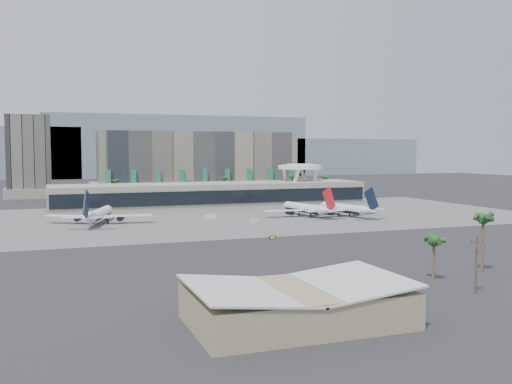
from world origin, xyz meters
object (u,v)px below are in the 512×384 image
object	(u,v)px
airliner_left	(98,214)
taxiway_sign	(273,237)
utility_pole	(477,259)
airliner_right	(345,208)
airliner_centre	(306,208)
service_vehicle_a	(210,217)
service_vehicle_b	(254,221)

from	to	relation	value
airliner_left	taxiway_sign	world-z (taller)	airliner_left
utility_pole	airliner_right	xyz separation A→B (m)	(43.50, 133.22, -3.59)
airliner_centre	service_vehicle_a	xyz separation A→B (m)	(-43.42, 4.87, -2.61)
service_vehicle_b	taxiway_sign	bearing A→B (deg)	-104.45
utility_pole	airliner_centre	xyz separation A→B (m)	(27.08, 139.78, -3.55)
airliner_left	airliner_centre	size ratio (longest dim) A/B	1.05
airliner_centre	taxiway_sign	bearing A→B (deg)	-133.50
airliner_centre	airliner_left	bearing A→B (deg)	168.61
service_vehicle_a	taxiway_sign	bearing A→B (deg)	-86.98
airliner_left	service_vehicle_b	xyz separation A→B (m)	(59.80, -18.98, -3.05)
utility_pole	airliner_right	bearing A→B (deg)	71.92
airliner_centre	service_vehicle_a	world-z (taller)	airliner_centre
airliner_right	taxiway_sign	size ratio (longest dim) A/B	17.45
service_vehicle_a	utility_pole	bearing A→B (deg)	-84.34
airliner_right	service_vehicle_a	size ratio (longest dim) A/B	10.07
utility_pole	service_vehicle_a	xyz separation A→B (m)	(-16.35, 144.64, -6.16)
airliner_left	airliner_right	world-z (taller)	airliner_left
taxiway_sign	airliner_centre	bearing A→B (deg)	50.81
service_vehicle_b	utility_pole	bearing A→B (deg)	-91.19
taxiway_sign	airliner_left	bearing A→B (deg)	125.11
airliner_right	taxiway_sign	xyz separation A→B (m)	(-55.69, -50.96, -3.04)
airliner_left	airliner_centre	world-z (taller)	airliner_left
airliner_left	service_vehicle_a	xyz separation A→B (m)	(47.01, 1.36, -2.89)
utility_pole	service_vehicle_b	distance (m)	124.51
airliner_left	service_vehicle_a	bearing A→B (deg)	19.46
service_vehicle_b	service_vehicle_a	bearing A→B (deg)	119.34
airliner_centre	service_vehicle_a	bearing A→B (deg)	164.44
airliner_centre	utility_pole	bearing A→B (deg)	-110.13
airliner_centre	airliner_right	xyz separation A→B (m)	(16.42, -6.56, -0.04)
utility_pole	taxiway_sign	size ratio (longest dim) A/B	5.17
airliner_left	service_vehicle_b	bearing A→B (deg)	0.20
service_vehicle_a	service_vehicle_b	bearing A→B (deg)	-58.62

